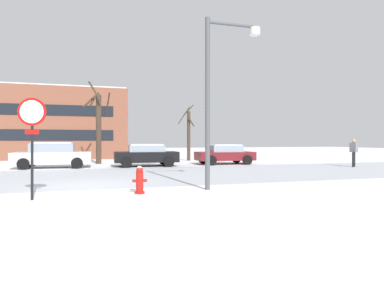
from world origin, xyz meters
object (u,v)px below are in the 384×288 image
street_lamp (218,84)px  parked_car_maroon (225,154)px  fire_hydrant (140,180)px  parked_car_black (146,155)px  stop_sign (32,128)px  pedestrian_crossing (354,151)px  parked_car_white (53,155)px

street_lamp → parked_car_maroon: size_ratio=1.44×
fire_hydrant → parked_car_black: (1.83, 10.60, 0.29)m
stop_sign → parked_car_maroon: 15.13m
fire_hydrant → parked_car_maroon: size_ratio=0.22×
parked_car_black → parked_car_maroon: size_ratio=1.01×
street_lamp → parked_car_maroon: bearing=66.5°
pedestrian_crossing → fire_hydrant: bearing=-155.1°
fire_hydrant → parked_car_maroon: (7.26, 10.92, 0.27)m
stop_sign → parked_car_maroon: stop_sign is taller
parked_car_maroon → pedestrian_crossing: size_ratio=2.30×
parked_car_white → stop_sign: bearing=-86.6°
stop_sign → parked_car_black: stop_sign is taller
pedestrian_crossing → parked_car_black: bearing=161.1°
stop_sign → fire_hydrant: (2.93, 0.20, -1.52)m
street_lamp → parked_car_maroon: 12.03m
pedestrian_crossing → parked_car_maroon: bearing=146.2°
stop_sign → street_lamp: size_ratio=0.49×
parked_car_maroon → pedestrian_crossing: (6.66, -4.45, 0.30)m
stop_sign → pedestrian_crossing: bearing=21.6°
parked_car_white → parked_car_black: parked_car_white is taller
fire_hydrant → stop_sign: bearing=-176.1°
parked_car_white → parked_car_black: (5.42, -0.32, -0.05)m
stop_sign → parked_car_maroon: bearing=47.5°
parked_car_black → stop_sign: bearing=-113.8°
street_lamp → parked_car_white: street_lamp is taller
parked_car_white → parked_car_maroon: size_ratio=1.11×
parked_car_black → pedestrian_crossing: 12.77m
stop_sign → street_lamp: (5.53, 0.38, 1.52)m
stop_sign → parked_car_black: 11.87m
stop_sign → street_lamp: bearing=3.9°
parked_car_maroon → pedestrian_crossing: 8.01m
parked_car_white → parked_car_maroon: parked_car_white is taller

